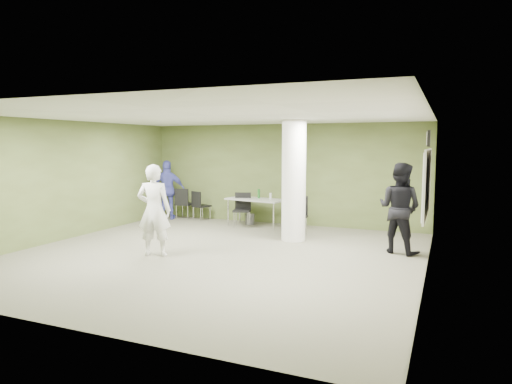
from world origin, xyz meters
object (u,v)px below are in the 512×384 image
at_px(man_black, 400,208).
at_px(man_blue, 168,190).
at_px(folding_table, 256,200).
at_px(woman_white, 154,210).
at_px(chair_back_left, 184,201).

height_order(man_black, man_blue, man_black).
bearing_deg(folding_table, woman_white, -89.45).
xyz_separation_m(woman_white, man_blue, (-2.28, 3.90, -0.04)).
distance_m(folding_table, man_black, 4.23).
distance_m(folding_table, man_blue, 2.91).
relative_size(man_black, man_blue, 1.06).
height_order(woman_white, man_black, man_black).
bearing_deg(folding_table, man_blue, -172.18).
bearing_deg(man_blue, man_black, 145.09).
xyz_separation_m(folding_table, chair_back_left, (-2.46, 0.26, -0.17)).
distance_m(man_black, man_blue, 7.01).
height_order(chair_back_left, man_blue, man_blue).
relative_size(chair_back_left, man_black, 0.50).
bearing_deg(man_black, woman_white, 46.24).
bearing_deg(man_black, folding_table, -2.19).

